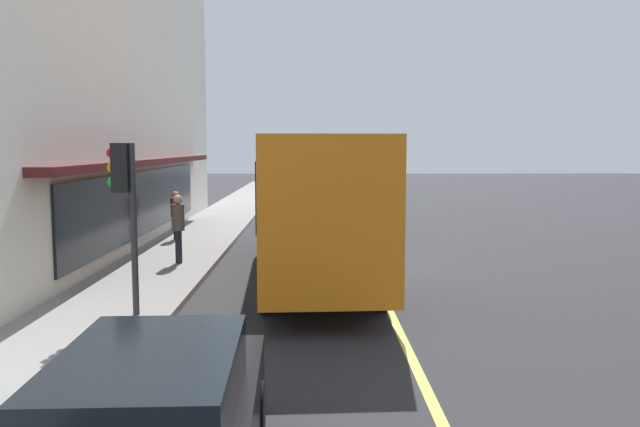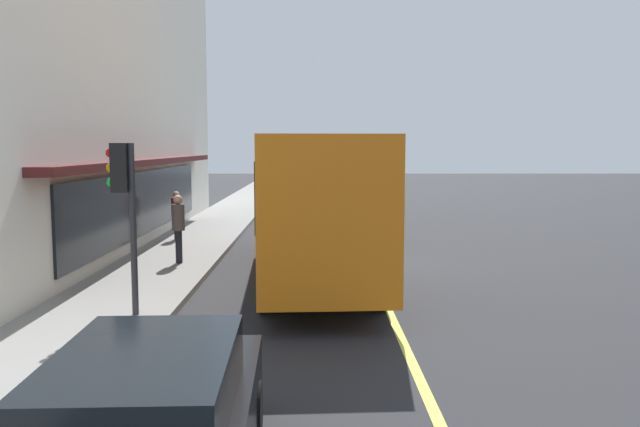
{
  "view_description": "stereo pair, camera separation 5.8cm",
  "coord_description": "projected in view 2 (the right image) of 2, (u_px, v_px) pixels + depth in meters",
  "views": [
    {
      "loc": [
        -17.88,
        1.53,
        3.29
      ],
      "look_at": [
        -1.71,
        1.36,
        1.6
      ],
      "focal_mm": 36.19,
      "sensor_mm": 36.0,
      "label": 1
    },
    {
      "loc": [
        -17.88,
        1.47,
        3.29
      ],
      "look_at": [
        -1.71,
        1.36,
        1.6
      ],
      "focal_mm": 36.19,
      "sensor_mm": 36.0,
      "label": 2
    }
  ],
  "objects": [
    {
      "name": "ground",
      "position": [
        368.0,
        264.0,
        18.14
      ],
      "size": [
        120.0,
        120.0,
        0.0
      ],
      "primitive_type": "plane",
      "color": "#28282B"
    },
    {
      "name": "lane_centre_stripe",
      "position": [
        368.0,
        263.0,
        18.14
      ],
      "size": [
        36.0,
        0.16,
        0.01
      ],
      "primitive_type": "cube",
      "color": "#D8D14C",
      "rests_on": "ground"
    },
    {
      "name": "pedestrian_mid_block",
      "position": [
        178.0,
        222.0,
        17.3
      ],
      "size": [
        0.34,
        0.34,
        1.84
      ],
      "color": "black",
      "rests_on": "sidewalk"
    },
    {
      "name": "sidewalk",
      "position": [
        169.0,
        261.0,
        18.09
      ],
      "size": [
        80.0,
        2.77,
        0.15
      ],
      "primitive_type": "cube",
      "color": "gray",
      "rests_on": "ground"
    },
    {
      "name": "traffic_light",
      "position": [
        123.0,
        188.0,
        11.83
      ],
      "size": [
        0.3,
        0.52,
        3.2
      ],
      "color": "#2D2D33",
      "rests_on": "sidewalk"
    },
    {
      "name": "pedestrian_near_storefront",
      "position": [
        176.0,
        211.0,
        21.74
      ],
      "size": [
        0.34,
        0.34,
        1.63
      ],
      "color": "black",
      "rests_on": "sidewalk"
    },
    {
      "name": "bus",
      "position": [
        314.0,
        198.0,
        16.26
      ],
      "size": [
        11.24,
        3.06,
        3.5
      ],
      "color": "orange",
      "rests_on": "ground"
    }
  ]
}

